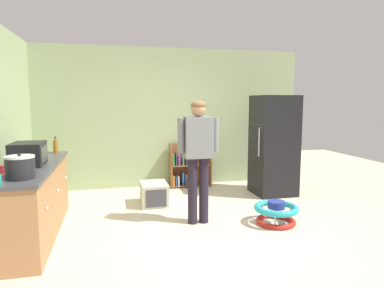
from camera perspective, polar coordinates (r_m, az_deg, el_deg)
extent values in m
plane|color=beige|center=(4.72, 2.18, -13.56)|extent=(12.00, 12.00, 0.00)
cube|color=#9AAD7D|center=(6.70, -3.17, 4.44)|extent=(5.20, 0.06, 2.70)
cube|color=#99AF79|center=(5.26, -29.27, 2.75)|extent=(0.06, 2.99, 2.70)
cube|color=#AC7648|center=(4.72, -25.53, -8.82)|extent=(0.60, 2.21, 0.86)
cube|color=#454548|center=(4.62, -25.83, -3.44)|extent=(0.64, 2.25, 0.04)
sphere|color=silver|center=(3.93, -23.31, -9.92)|extent=(0.04, 0.04, 0.04)
sphere|color=silver|center=(4.63, -21.77, -7.28)|extent=(0.04, 0.04, 0.04)
sphere|color=silver|center=(5.34, -20.65, -5.33)|extent=(0.04, 0.04, 0.04)
cube|color=black|center=(6.24, 13.64, -0.20)|extent=(0.70, 0.68, 1.78)
cylinder|color=silver|center=(5.92, 11.27, 0.33)|extent=(0.02, 0.02, 0.50)
cube|color=#333333|center=(6.05, 10.77, 3.37)|extent=(0.01, 0.67, 0.01)
cube|color=brown|center=(6.58, -3.60, -3.74)|extent=(0.02, 0.28, 0.85)
cube|color=brown|center=(6.75, 2.95, -3.45)|extent=(0.02, 0.28, 0.85)
cube|color=brown|center=(6.78, -0.53, -3.40)|extent=(0.80, 0.02, 0.85)
cube|color=brown|center=(6.74, -0.28, -6.90)|extent=(0.76, 0.24, 0.02)
cube|color=brown|center=(6.65, -0.28, -3.52)|extent=(0.76, 0.24, 0.02)
cube|color=orange|center=(6.62, -3.19, -6.20)|extent=(0.03, 0.17, 0.20)
cube|color=#2E8B3E|center=(6.53, -3.22, -2.69)|extent=(0.03, 0.17, 0.21)
cube|color=#325FA0|center=(6.63, -2.79, -6.28)|extent=(0.02, 0.17, 0.17)
cube|color=#384242|center=(6.54, -2.70, -2.51)|extent=(0.02, 0.17, 0.25)
cube|color=beige|center=(6.64, -2.38, -6.22)|extent=(0.03, 0.17, 0.19)
cube|color=purple|center=(6.55, -2.28, -2.72)|extent=(0.03, 0.17, 0.20)
cube|color=#2B54A3|center=(6.64, -1.60, -5.88)|extent=(0.03, 0.17, 0.26)
cube|color=#30874F|center=(6.57, -1.59, -2.81)|extent=(0.03, 0.17, 0.17)
cube|color=#244F9D|center=(6.66, -1.20, -6.23)|extent=(0.03, 0.17, 0.17)
cube|color=#3E3A3C|center=(6.58, -1.04, -2.62)|extent=(0.02, 0.17, 0.21)
cube|color=brown|center=(6.66, -1.06, -6.07)|extent=(0.02, 0.17, 0.20)
cube|color=#B32229|center=(6.60, -0.54, -2.77)|extent=(0.02, 0.17, 0.17)
cube|color=#823D8E|center=(6.68, -0.24, -5.87)|extent=(0.03, 0.17, 0.24)
cube|color=#7E6149|center=(6.59, -0.63, -2.45)|extent=(0.03, 0.17, 0.25)
cylinder|color=#241E2B|center=(4.66, 0.10, -7.92)|extent=(0.13, 0.13, 0.92)
cylinder|color=#241E2B|center=(4.70, 2.01, -7.80)|extent=(0.13, 0.13, 0.92)
cube|color=slate|center=(4.54, 1.08, 1.14)|extent=(0.38, 0.22, 0.56)
cylinder|color=slate|center=(4.49, -1.89, 1.41)|extent=(0.09, 0.09, 0.47)
cylinder|color=slate|center=(4.61, 3.97, 1.55)|extent=(0.09, 0.09, 0.47)
sphere|color=tan|center=(4.52, 1.09, 5.89)|extent=(0.20, 0.20, 0.20)
ellipsoid|color=brown|center=(4.52, 1.09, 6.57)|extent=(0.21, 0.21, 0.13)
torus|color=red|center=(4.90, 13.98, -12.55)|extent=(0.54, 0.54, 0.07)
torus|color=#27ABB4|center=(4.85, 14.04, -10.49)|extent=(0.60, 0.60, 0.08)
cylinder|color=navy|center=(4.83, 14.06, -9.92)|extent=(0.23, 0.23, 0.10)
cylinder|color=silver|center=(4.98, 16.31, -11.21)|extent=(0.02, 0.02, 0.18)
cylinder|color=silver|center=(4.99, 11.83, -11.02)|extent=(0.02, 0.02, 0.18)
cylinder|color=silver|center=(4.66, 13.88, -12.38)|extent=(0.02, 0.02, 0.18)
cube|color=beige|center=(5.58, -6.42, -8.36)|extent=(0.42, 0.54, 0.36)
cube|color=#424247|center=(5.32, -6.05, -9.14)|extent=(0.32, 0.01, 0.27)
cube|color=black|center=(4.57, -25.96, -1.52)|extent=(0.36, 0.48, 0.28)
cube|color=#2D2D33|center=(4.49, -23.80, -1.55)|extent=(0.01, 0.31, 0.20)
cube|color=#515156|center=(4.70, -23.33, -1.16)|extent=(0.01, 0.10, 0.20)
cylinder|color=black|center=(3.82, -27.06, -3.67)|extent=(0.28, 0.28, 0.21)
cylinder|color=silver|center=(3.80, -27.16, -1.94)|extent=(0.29, 0.29, 0.02)
sphere|color=black|center=(3.80, -27.18, -1.61)|extent=(0.03, 0.03, 0.03)
ellipsoid|color=yellow|center=(5.04, -25.98, -2.05)|extent=(0.11, 0.15, 0.04)
ellipsoid|color=yellow|center=(5.04, -25.82, -2.03)|extent=(0.07, 0.16, 0.04)
ellipsoid|color=yellow|center=(5.04, -25.66, -2.03)|extent=(0.07, 0.16, 0.04)
ellipsoid|color=yellow|center=(5.03, -25.53, -2.04)|extent=(0.11, 0.15, 0.04)
cylinder|color=#9E661E|center=(5.49, -22.05, -0.48)|extent=(0.07, 0.07, 0.18)
cylinder|color=#9E661E|center=(5.48, -22.10, 0.72)|extent=(0.03, 0.03, 0.05)
cylinder|color=black|center=(5.48, -22.12, 1.06)|extent=(0.04, 0.04, 0.02)
cylinder|color=red|center=(4.16, -29.18, -3.79)|extent=(0.08, 0.08, 0.09)
cylinder|color=green|center=(4.18, -25.87, -3.56)|extent=(0.08, 0.08, 0.09)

